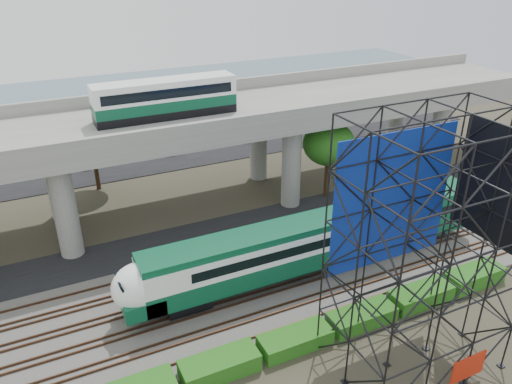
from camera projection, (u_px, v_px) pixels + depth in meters
ground at (251, 310)px, 34.02m from camera, size 140.00×140.00×0.00m
ballast_bed at (239, 292)px, 35.60m from camera, size 90.00×12.00×0.20m
service_road at (199, 237)px, 42.50m from camera, size 90.00×5.00×0.08m
parking_lot at (134, 148)px, 61.53m from camera, size 90.00×18.00×0.08m
harbor_water at (102, 103)px, 79.35m from camera, size 140.00×40.00×0.03m
rail_tracks at (239, 290)px, 35.52m from camera, size 90.00×9.52×0.16m
commuter_train at (298, 244)px, 36.20m from camera, size 29.30×3.06×4.30m
overpass at (172, 127)px, 43.34m from camera, size 80.00×12.00×12.40m
scaffold_tower at (425, 253)px, 26.85m from camera, size 9.36×6.36×15.00m
hedge_strip at (295, 339)px, 30.68m from camera, size 34.60×1.80×1.20m
trees at (122, 163)px, 42.84m from camera, size 40.94×16.94×7.69m
parked_cars at (153, 140)px, 62.02m from camera, size 38.96×9.38×1.27m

